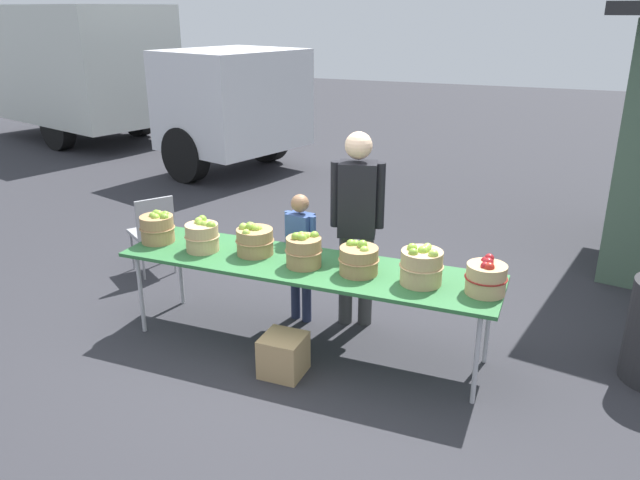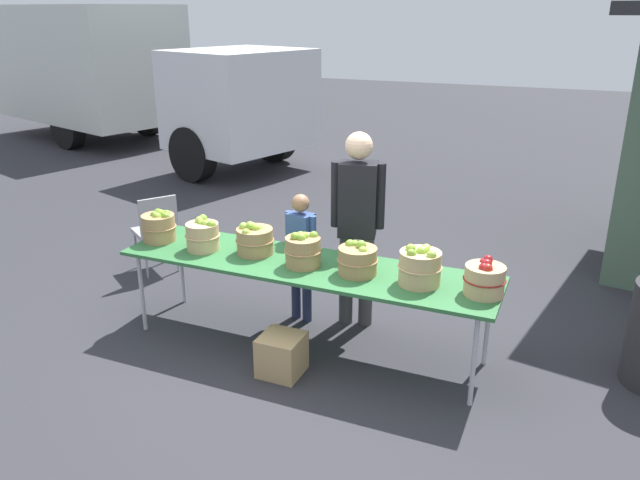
# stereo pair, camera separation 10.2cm
# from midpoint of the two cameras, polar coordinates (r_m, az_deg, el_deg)

# --- Properties ---
(ground_plane) EXTENTS (40.00, 40.00, 0.00)m
(ground_plane) POSITION_cam_midpoint_polar(r_m,az_deg,el_deg) (5.35, -0.73, -9.61)
(ground_plane) COLOR #2D2D33
(market_table) EXTENTS (3.10, 0.76, 0.75)m
(market_table) POSITION_cam_midpoint_polar(r_m,az_deg,el_deg) (5.03, -0.76, -2.53)
(market_table) COLOR #2D6B38
(market_table) RESTS_ON ground
(apple_basket_green_0) EXTENTS (0.31, 0.31, 0.28)m
(apple_basket_green_0) POSITION_cam_midpoint_polar(r_m,az_deg,el_deg) (5.64, -14.01, 1.23)
(apple_basket_green_0) COLOR #A87F51
(apple_basket_green_0) RESTS_ON market_table
(apple_basket_green_1) EXTENTS (0.30, 0.30, 0.29)m
(apple_basket_green_1) POSITION_cam_midpoint_polar(r_m,az_deg,el_deg) (5.35, -10.12, 0.47)
(apple_basket_green_1) COLOR tan
(apple_basket_green_1) RESTS_ON market_table
(apple_basket_green_2) EXTENTS (0.32, 0.32, 0.27)m
(apple_basket_green_2) POSITION_cam_midpoint_polar(r_m,az_deg,el_deg) (5.20, -5.45, 0.03)
(apple_basket_green_2) COLOR #A87F51
(apple_basket_green_2) RESTS_ON market_table
(apple_basket_green_3) EXTENTS (0.30, 0.30, 0.29)m
(apple_basket_green_3) POSITION_cam_midpoint_polar(r_m,az_deg,el_deg) (4.93, -1.01, -0.95)
(apple_basket_green_3) COLOR #A87F51
(apple_basket_green_3) RESTS_ON market_table
(apple_basket_green_4) EXTENTS (0.32, 0.32, 0.27)m
(apple_basket_green_4) POSITION_cam_midpoint_polar(r_m,az_deg,el_deg) (4.80, 4.06, -1.80)
(apple_basket_green_4) COLOR #A87F51
(apple_basket_green_4) RESTS_ON market_table
(apple_basket_green_5) EXTENTS (0.33, 0.33, 0.30)m
(apple_basket_green_5) POSITION_cam_midpoint_polar(r_m,az_deg,el_deg) (4.66, 9.75, -2.40)
(apple_basket_green_5) COLOR tan
(apple_basket_green_5) RESTS_ON market_table
(apple_basket_red_0) EXTENTS (0.31, 0.31, 0.28)m
(apple_basket_red_0) POSITION_cam_midpoint_polar(r_m,az_deg,el_deg) (4.60, 15.43, -3.43)
(apple_basket_red_0) COLOR tan
(apple_basket_red_0) RESTS_ON market_table
(vendor_adult) EXTENTS (0.45, 0.30, 1.74)m
(vendor_adult) POSITION_cam_midpoint_polar(r_m,az_deg,el_deg) (5.32, 4.00, 2.25)
(vendor_adult) COLOR #3F3F3F
(vendor_adult) RESTS_ON ground
(child_customer) EXTENTS (0.31, 0.19, 1.19)m
(child_customer) POSITION_cam_midpoint_polar(r_m,az_deg,el_deg) (5.49, -1.22, -0.71)
(child_customer) COLOR #262D4C
(child_customer) RESTS_ON ground
(box_truck) EXTENTS (7.99, 4.31, 2.75)m
(box_truck) POSITION_cam_midpoint_polar(r_m,az_deg,el_deg) (13.62, -17.84, 14.47)
(box_truck) COLOR silver
(box_truck) RESTS_ON ground
(folding_chair) EXTENTS (0.56, 0.56, 0.86)m
(folding_chair) POSITION_cam_midpoint_polar(r_m,az_deg,el_deg) (6.79, -14.32, 1.14)
(folding_chair) COLOR #99999E
(folding_chair) RESTS_ON ground
(produce_crate) EXTENTS (0.32, 0.32, 0.32)m
(produce_crate) POSITION_cam_midpoint_polar(r_m,az_deg,el_deg) (4.91, -2.94, -10.42)
(produce_crate) COLOR tan
(produce_crate) RESTS_ON ground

